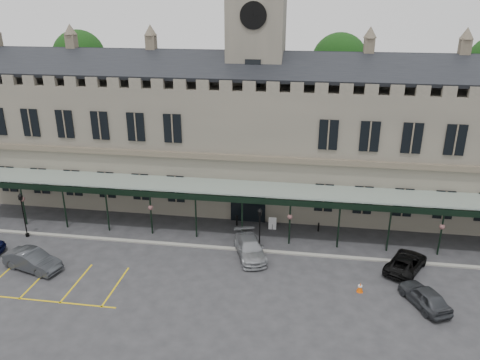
# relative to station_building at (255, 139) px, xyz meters

# --- Properties ---
(ground) EXTENTS (140.00, 140.00, 0.00)m
(ground) POSITION_rel_station_building_xyz_m (0.00, -15.91, -6.47)
(ground) COLOR #2B2B2E
(station_building) EXTENTS (60.00, 10.36, 17.30)m
(station_building) POSITION_rel_station_building_xyz_m (0.00, 0.00, 0.00)
(station_building) COLOR #655F54
(station_building) RESTS_ON ground
(clock_tower) EXTENTS (5.60, 5.60, 24.80)m
(clock_tower) POSITION_rel_station_building_xyz_m (0.00, 0.09, 6.64)
(clock_tower) COLOR #655F54
(clock_tower) RESTS_ON ground
(canopy) EXTENTS (50.00, 4.10, 4.30)m
(canopy) POSITION_rel_station_building_xyz_m (0.00, -8.45, -4.06)
(canopy) COLOR #8C9E93
(canopy) RESTS_ON ground
(kerb) EXTENTS (60.00, 0.40, 0.12)m
(kerb) POSITION_rel_station_building_xyz_m (0.00, -10.41, -6.41)
(kerb) COLOR gray
(kerb) RESTS_ON ground
(parking_markings) EXTENTS (16.00, 6.00, 0.01)m
(parking_markings) POSITION_rel_station_building_xyz_m (-14.00, -17.41, -6.47)
(parking_markings) COLOR gold
(parking_markings) RESTS_ON ground
(tree_behind_left) EXTENTS (6.00, 6.00, 16.00)m
(tree_behind_left) POSITION_rel_station_building_xyz_m (-22.00, 9.09, 6.35)
(tree_behind_left) COLOR #332314
(tree_behind_left) RESTS_ON ground
(tree_behind_mid) EXTENTS (6.00, 6.00, 16.00)m
(tree_behind_mid) POSITION_rel_station_building_xyz_m (8.00, 9.09, 6.35)
(tree_behind_mid) COLOR #332314
(tree_behind_mid) RESTS_ON ground
(lamp_post_left) EXTENTS (0.39, 0.39, 4.10)m
(lamp_post_left) POSITION_rel_station_building_xyz_m (-18.60, -10.87, -4.04)
(lamp_post_left) COLOR black
(lamp_post_left) RESTS_ON ground
(lamp_post_mid) EXTENTS (0.39, 0.39, 4.11)m
(lamp_post_mid) POSITION_rel_station_building_xyz_m (1.72, -10.84, -4.03)
(lamp_post_mid) COLOR black
(lamp_post_mid) RESTS_ON ground
(traffic_cone) EXTENTS (0.45, 0.45, 0.72)m
(traffic_cone) POSITION_rel_station_building_xyz_m (9.34, -14.93, -6.11)
(traffic_cone) COLOR #E05007
(traffic_cone) RESTS_ON ground
(sign_board) EXTENTS (0.69, 0.06, 1.18)m
(sign_board) POSITION_rel_station_building_xyz_m (2.39, -6.35, -5.89)
(sign_board) COLOR black
(sign_board) RESTS_ON ground
(bollard_left) EXTENTS (0.17, 0.17, 0.98)m
(bollard_left) POSITION_rel_station_building_xyz_m (-0.88, -6.05, -5.98)
(bollard_left) COLOR black
(bollard_left) RESTS_ON ground
(bollard_right) EXTENTS (0.14, 0.14, 0.81)m
(bollard_right) POSITION_rel_station_building_xyz_m (6.47, -6.09, -6.06)
(bollard_right) COLOR black
(bollard_right) RESTS_ON ground
(car_left_b) EXTENTS (4.94, 2.82, 1.54)m
(car_left_b) POSITION_rel_station_building_xyz_m (-15.11, -15.68, -5.70)
(car_left_b) COLOR #323439
(car_left_b) RESTS_ON ground
(car_taxi) EXTENTS (3.56, 5.36, 1.44)m
(car_taxi) POSITION_rel_station_building_xyz_m (1.00, -11.23, -5.75)
(car_taxi) COLOR gray
(car_taxi) RESTS_ON ground
(car_van) EXTENTS (4.11, 5.10, 1.29)m
(car_van) POSITION_rel_station_building_xyz_m (13.00, -11.50, -5.82)
(car_van) COLOR black
(car_van) RESTS_ON ground
(car_right_a) EXTENTS (3.32, 4.47, 1.42)m
(car_right_a) POSITION_rel_station_building_xyz_m (13.46, -15.89, -5.76)
(car_right_a) COLOR #323439
(car_right_a) RESTS_ON ground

